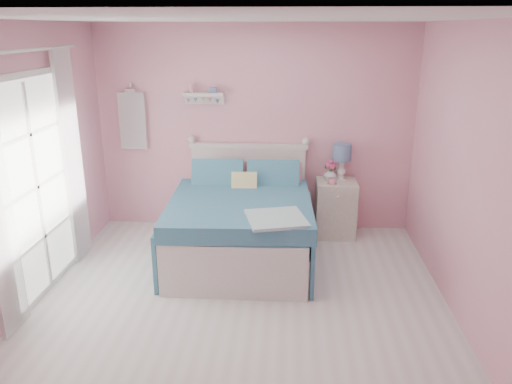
# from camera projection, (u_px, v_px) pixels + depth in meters

# --- Properties ---
(floor) EXTENTS (4.50, 4.50, 0.00)m
(floor) POSITION_uv_depth(u_px,v_px,m) (237.00, 316.00, 4.61)
(floor) COLOR beige
(floor) RESTS_ON ground
(room_shell) EXTENTS (4.50, 4.50, 4.50)m
(room_shell) POSITION_uv_depth(u_px,v_px,m) (235.00, 149.00, 4.11)
(room_shell) COLOR pink
(room_shell) RESTS_ON floor
(bed) EXTENTS (1.60, 1.98, 1.13)m
(bed) POSITION_uv_depth(u_px,v_px,m) (242.00, 225.00, 5.69)
(bed) COLOR silver
(bed) RESTS_ON floor
(nightstand) EXTENTS (0.49, 0.49, 0.71)m
(nightstand) POSITION_uv_depth(u_px,v_px,m) (336.00, 208.00, 6.31)
(nightstand) COLOR beige
(nightstand) RESTS_ON floor
(table_lamp) EXTENTS (0.23, 0.23, 0.46)m
(table_lamp) POSITION_uv_depth(u_px,v_px,m) (342.00, 155.00, 6.18)
(table_lamp) COLOR white
(table_lamp) RESTS_ON nightstand
(vase) EXTENTS (0.18, 0.18, 0.17)m
(vase) POSITION_uv_depth(u_px,v_px,m) (330.00, 174.00, 6.21)
(vase) COLOR silver
(vase) RESTS_ON nightstand
(teacup) EXTENTS (0.11, 0.11, 0.08)m
(teacup) POSITION_uv_depth(u_px,v_px,m) (332.00, 181.00, 6.08)
(teacup) COLOR pink
(teacup) RESTS_ON nightstand
(roses) EXTENTS (0.14, 0.11, 0.12)m
(roses) POSITION_uv_depth(u_px,v_px,m) (330.00, 165.00, 6.17)
(roses) COLOR #DB4A83
(roses) RESTS_ON vase
(wall_shelf) EXTENTS (0.50, 0.15, 0.25)m
(wall_shelf) POSITION_uv_depth(u_px,v_px,m) (204.00, 95.00, 6.18)
(wall_shelf) COLOR silver
(wall_shelf) RESTS_ON room_shell
(hanging_dress) EXTENTS (0.34, 0.03, 0.72)m
(hanging_dress) POSITION_uv_depth(u_px,v_px,m) (133.00, 121.00, 6.33)
(hanging_dress) COLOR white
(hanging_dress) RESTS_ON room_shell
(french_door) EXTENTS (0.04, 1.32, 2.16)m
(french_door) POSITION_uv_depth(u_px,v_px,m) (36.00, 188.00, 4.78)
(french_door) COLOR silver
(french_door) RESTS_ON floor
(curtain_far) EXTENTS (0.04, 0.40, 2.32)m
(curtain_far) POSITION_uv_depth(u_px,v_px,m) (72.00, 158.00, 5.45)
(curtain_far) COLOR white
(curtain_far) RESTS_ON floor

